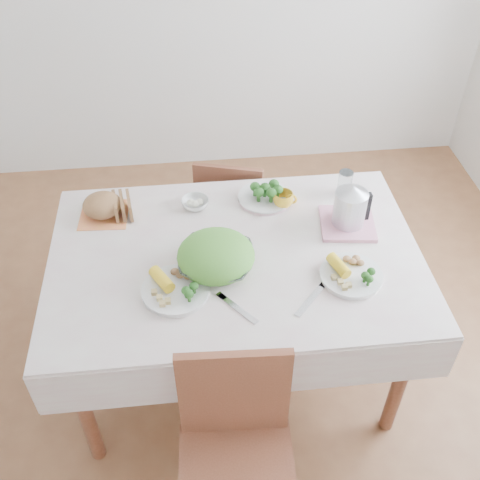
{
  "coord_description": "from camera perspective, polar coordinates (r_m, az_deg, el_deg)",
  "views": [
    {
      "loc": [
        -0.16,
        -1.63,
        2.33
      ],
      "look_at": [
        0.02,
        0.02,
        0.82
      ],
      "focal_mm": 42.0,
      "sensor_mm": 36.0,
      "label": 1
    }
  ],
  "objects": [
    {
      "name": "chair_far",
      "position": [
        3.01,
        -0.62,
        4.07
      ],
      "size": [
        0.44,
        0.44,
        0.79
      ],
      "primitive_type": "cube",
      "rotation": [
        0.0,
        0.0,
        2.87
      ],
      "color": "brown",
      "rests_on": "floor"
    },
    {
      "name": "fork_right",
      "position": [
        2.11,
        7.28,
        -5.91
      ],
      "size": [
        0.16,
        0.17,
        0.0
      ],
      "primitive_type": "cube",
      "rotation": [
        0.0,
        0.0,
        -0.74
      ],
      "color": "silver",
      "rests_on": "tablecloth"
    },
    {
      "name": "floor",
      "position": [
        2.85,
        -0.37,
        -12.61
      ],
      "size": [
        3.6,
        3.6,
        0.0
      ],
      "primitive_type": "plane",
      "color": "brown",
      "rests_on": "ground"
    },
    {
      "name": "dinner_plate_left",
      "position": [
        2.13,
        -6.53,
        -5.09
      ],
      "size": [
        0.3,
        0.3,
        0.02
      ],
      "primitive_type": "cylinder",
      "rotation": [
        0.0,
        0.0,
        0.18
      ],
      "color": "white",
      "rests_on": "tablecloth"
    },
    {
      "name": "pink_tray",
      "position": [
        2.44,
        10.83,
        1.64
      ],
      "size": [
        0.25,
        0.25,
        0.02
      ],
      "primitive_type": "cube",
      "rotation": [
        0.0,
        0.0,
        -0.13
      ],
      "color": "pink",
      "rests_on": "tablecloth"
    },
    {
      "name": "electric_kettle",
      "position": [
        2.36,
        11.18,
        3.71
      ],
      "size": [
        0.16,
        0.16,
        0.19
      ],
      "primitive_type": "cylinder",
      "rotation": [
        0.0,
        0.0,
        0.21
      ],
      "color": "#B2B5BA",
      "rests_on": "pink_tray"
    },
    {
      "name": "napkin",
      "position": [
        2.52,
        -13.62,
        2.53
      ],
      "size": [
        0.22,
        0.22,
        0.0
      ],
      "primitive_type": "cube",
      "rotation": [
        0.0,
        0.0,
        -0.06
      ],
      "color": "#ED8549",
      "rests_on": "tablecloth"
    },
    {
      "name": "chair_near",
      "position": [
        2.06,
        -0.28,
        -22.56
      ],
      "size": [
        0.42,
        0.42,
        0.89
      ],
      "primitive_type": "cube",
      "rotation": [
        0.0,
        0.0,
        -0.05
      ],
      "color": "brown",
      "rests_on": "floor"
    },
    {
      "name": "dining_table",
      "position": [
        2.55,
        -0.4,
        -7.76
      ],
      "size": [
        1.4,
        0.9,
        0.75
      ],
      "primitive_type": "cube",
      "color": "brown",
      "rests_on": "floor"
    },
    {
      "name": "yellow_mug",
      "position": [
        2.48,
        4.41,
        4.13
      ],
      "size": [
        0.12,
        0.12,
        0.07
      ],
      "primitive_type": "imported",
      "rotation": [
        0.0,
        0.0,
        -0.41
      ],
      "color": "gold",
      "rests_on": "tablecloth"
    },
    {
      "name": "bread_loaf",
      "position": [
        2.48,
        -13.83,
        3.52
      ],
      "size": [
        0.19,
        0.18,
        0.1
      ],
      "primitive_type": "ellipsoid",
      "rotation": [
        0.0,
        0.0,
        0.14
      ],
      "color": "brown",
      "rests_on": "napkin"
    },
    {
      "name": "dinner_plate_right",
      "position": [
        2.21,
        11.22,
        -3.56
      ],
      "size": [
        0.24,
        0.24,
        0.02
      ],
      "primitive_type": "cylinder",
      "rotation": [
        0.0,
        0.0,
        -0.0
      ],
      "color": "white",
      "rests_on": "tablecloth"
    },
    {
      "name": "salad_bowl",
      "position": [
        2.19,
        -2.44,
        -2.16
      ],
      "size": [
        0.34,
        0.34,
        0.07
      ],
      "primitive_type": "imported",
      "rotation": [
        0.0,
        0.0,
        -0.24
      ],
      "color": "white",
      "rests_on": "tablecloth"
    },
    {
      "name": "glass_tumbler",
      "position": [
        2.57,
        10.6,
        5.72
      ],
      "size": [
        0.08,
        0.08,
        0.12
      ],
      "primitive_type": "cylinder",
      "rotation": [
        0.0,
        0.0,
        0.28
      ],
      "color": "white",
      "rests_on": "tablecloth"
    },
    {
      "name": "broccoli_plate",
      "position": [
        2.53,
        2.52,
        4.29
      ],
      "size": [
        0.26,
        0.26,
        0.02
      ],
      "primitive_type": "cylinder",
      "rotation": [
        0.0,
        0.0,
        -0.1
      ],
      "color": "beige",
      "rests_on": "tablecloth"
    },
    {
      "name": "fork_left",
      "position": [
        2.06,
        -0.24,
        -6.97
      ],
      "size": [
        0.14,
        0.16,
        0.0
      ],
      "primitive_type": "cube",
      "rotation": [
        0.0,
        0.0,
        0.68
      ],
      "color": "silver",
      "rests_on": "tablecloth"
    },
    {
      "name": "fruit_bowl",
      "position": [
        2.49,
        -4.57,
        3.74
      ],
      "size": [
        0.13,
        0.13,
        0.04
      ],
      "primitive_type": "imported",
      "rotation": [
        0.0,
        0.0,
        0.1
      ],
      "color": "white",
      "rests_on": "tablecloth"
    },
    {
      "name": "tablecloth",
      "position": [
        2.27,
        -0.45,
        -1.57
      ],
      "size": [
        1.5,
        1.0,
        0.01
      ],
      "primitive_type": "cube",
      "color": "beige",
      "rests_on": "dining_table"
    }
  ]
}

